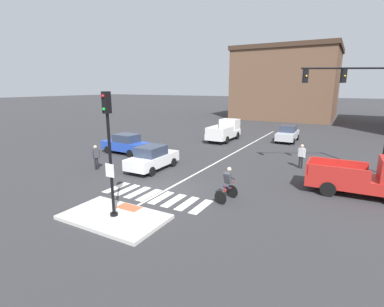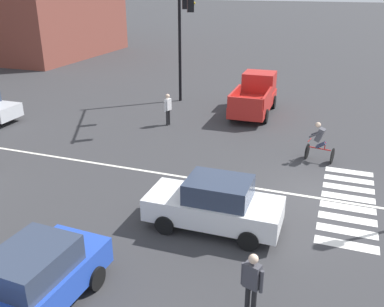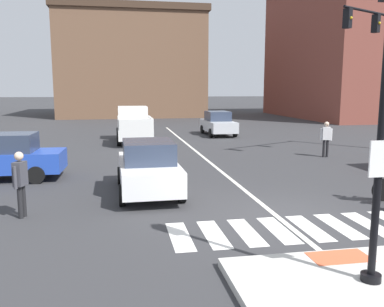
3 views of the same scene
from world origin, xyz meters
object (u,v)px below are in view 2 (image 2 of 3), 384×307
Objects in this scene: pickup_truck_red_cross_right at (255,95)px; cyclist at (319,141)px; pedestrian_waiting_far_side at (168,107)px; car_blue_cross_left at (31,284)px; pedestrian_at_curb_left at (252,281)px; traffic_light_mast at (183,26)px; car_white_westbound_near at (215,204)px.

cyclist is at bearing -146.83° from pickup_truck_red_cross_right.
pickup_truck_red_cross_right is 5.44m from pedestrian_waiting_far_side.
pedestrian_at_curb_left is at bearing -71.40° from car_blue_cross_left.
pickup_truck_red_cross_right is (17.46, -1.38, 0.17)m from car_blue_cross_left.
traffic_light_mast is 4.07× the size of pedestrian_waiting_far_side.
pedestrian_waiting_far_side is at bearing -173.43° from traffic_light_mast.
cyclist is (6.47, -2.58, 0.06)m from car_white_westbound_near.
traffic_light_mast is 17.31m from pedestrian_at_curb_left.
car_blue_cross_left is (-4.86, 2.81, 0.00)m from car_white_westbound_near.
traffic_light_mast reaches higher than cyclist.
traffic_light_mast reaches higher than car_blue_cross_left.
traffic_light_mast is 1.65× the size of car_white_westbound_near.
cyclist is at bearing -21.73° from car_white_westbound_near.
traffic_light_mast is 4.95m from pedestrian_waiting_far_side.
car_white_westbound_near is 0.80× the size of pickup_truck_red_cross_right.
cyclist reaches higher than pedestrian_at_curb_left.
cyclist is 1.01× the size of pedestrian_at_curb_left.
car_white_westbound_near is 6.96m from cyclist.
car_white_westbound_near is (-11.89, -5.58, -3.93)m from traffic_light_mast.
pedestrian_waiting_far_side reaches higher than car_white_westbound_near.
pedestrian_at_curb_left reaches higher than car_white_westbound_near.
cyclist is 8.10m from pedestrian_waiting_far_side.
traffic_light_mast reaches higher than pedestrian_at_curb_left.
traffic_light_mast is at bearing 56.39° from cyclist.
pedestrian_at_curb_left is (-15.18, -7.43, -3.76)m from traffic_light_mast.
car_white_westbound_near is 12.68m from pickup_truck_red_cross_right.
car_blue_cross_left is at bearing 149.99° from car_white_westbound_near.
traffic_light_mast is 1.32× the size of pickup_truck_red_cross_right.
cyclist is at bearing -25.43° from car_blue_cross_left.
cyclist is at bearing -123.61° from traffic_light_mast.
pickup_truck_red_cross_right reaches higher than car_blue_cross_left.
pedestrian_at_curb_left is at bearing -168.33° from pickup_truck_red_cross_right.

